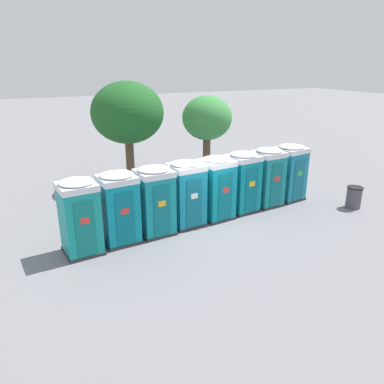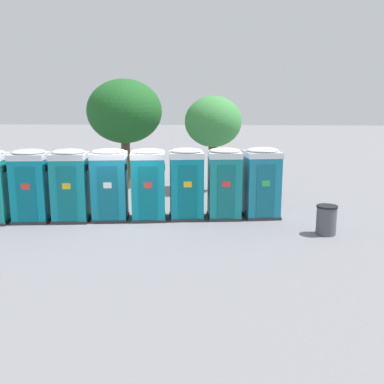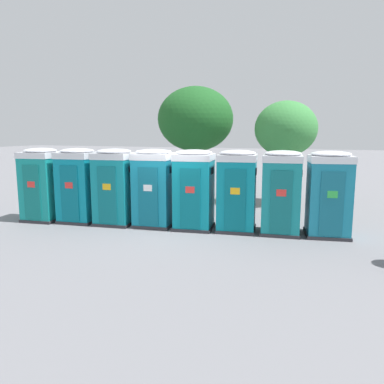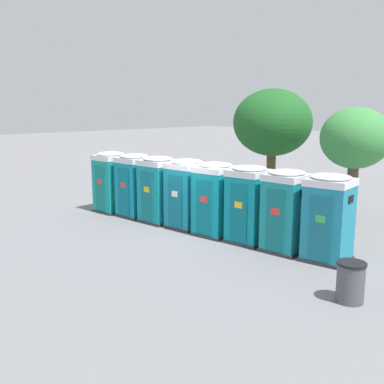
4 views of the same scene
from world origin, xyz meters
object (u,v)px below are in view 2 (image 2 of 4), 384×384
(portapotty_4, at_px, (148,184))
(trash_can, at_px, (326,220))
(portapotty_3, at_px, (110,184))
(portapotty_5, at_px, (186,183))
(portapotty_2, at_px, (70,185))
(portapotty_6, at_px, (224,183))
(portapotty_1, at_px, (31,185))
(street_tree_0, at_px, (125,112))
(street_tree_1, at_px, (213,123))
(portapotty_7, at_px, (262,182))

(portapotty_4, relative_size, trash_can, 2.69)
(portapotty_3, bearing_deg, portapotty_5, 6.78)
(portapotty_2, bearing_deg, portapotty_6, 7.22)
(portapotty_1, bearing_deg, street_tree_0, 70.48)
(street_tree_0, relative_size, trash_can, 5.46)
(portapotty_1, distance_m, street_tree_0, 6.79)
(portapotty_4, xyz_separation_m, portapotty_5, (1.34, 0.22, 0.00))
(portapotty_4, xyz_separation_m, street_tree_1, (2.22, 5.22, 1.88))
(portapotty_1, relative_size, street_tree_1, 0.58)
(portapotty_3, distance_m, portapotty_6, 4.07)
(portapotty_4, height_order, street_tree_1, street_tree_1)
(portapotty_2, relative_size, portapotty_5, 1.00)
(portapotty_5, xyz_separation_m, street_tree_1, (0.88, 5.00, 1.88))
(portapotty_3, distance_m, street_tree_0, 6.14)
(portapotty_5, bearing_deg, street_tree_1, 80.02)
(portapotty_4, distance_m, portapotty_7, 4.07)
(portapotty_6, distance_m, street_tree_0, 7.33)
(portapotty_6, bearing_deg, street_tree_0, 131.64)
(portapotty_5, relative_size, street_tree_1, 0.58)
(portapotty_1, relative_size, portapotty_6, 1.00)
(portapotty_4, xyz_separation_m, portapotty_7, (4.03, 0.55, -0.00))
(portapotty_5, xyz_separation_m, portapotty_7, (2.69, 0.33, -0.00))
(portapotty_4, bearing_deg, street_tree_0, 109.09)
(portapotty_5, height_order, trash_can, portapotty_5)
(portapotty_7, relative_size, street_tree_0, 0.49)
(portapotty_3, relative_size, portapotty_4, 1.00)
(portapotty_4, bearing_deg, street_tree_1, 66.96)
(portapotty_3, distance_m, portapotty_7, 5.43)
(portapotty_4, relative_size, portapotty_7, 1.00)
(portapotty_3, bearing_deg, portapotty_6, 6.41)
(portapotty_1, distance_m, portapotty_5, 5.43)
(portapotty_3, relative_size, portapotty_7, 1.00)
(portapotty_7, height_order, street_tree_0, street_tree_0)
(street_tree_1, distance_m, trash_can, 8.14)
(trash_can, bearing_deg, portapotty_2, 172.06)
(portapotty_1, xyz_separation_m, portapotty_3, (2.69, 0.37, -0.00))
(portapotty_5, xyz_separation_m, street_tree_0, (-3.26, 5.32, 2.36))
(portapotty_3, bearing_deg, portapotty_2, -170.33)
(portapotty_6, bearing_deg, portapotty_1, -173.06)
(portapotty_7, distance_m, trash_can, 2.91)
(street_tree_1, bearing_deg, portapotty_2, -131.55)
(portapotty_3, xyz_separation_m, trash_can, (7.26, -1.43, -0.81))
(portapotty_1, height_order, portapotty_3, same)
(portapotty_1, relative_size, portapotty_7, 1.00)
(portapotty_7, distance_m, street_tree_0, 8.11)
(portapotty_1, bearing_deg, trash_can, -6.09)
(portapotty_2, distance_m, trash_can, 8.72)
(portapotty_6, relative_size, portapotty_7, 1.00)
(portapotty_2, relative_size, portapotty_3, 1.00)
(portapotty_1, distance_m, trash_can, 10.04)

